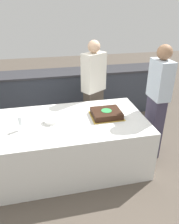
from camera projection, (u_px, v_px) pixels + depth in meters
The scene contains 9 objects.
ground_plane at pixel (74, 164), 3.23m from camera, with size 14.00×14.00×0.00m, color brown.
back_counter at pixel (61, 94), 4.44m from camera, with size 4.40×0.58×0.92m.
dining_table at pixel (73, 143), 3.07m from camera, with size 1.99×1.12×0.73m.
cake at pixel (106, 113), 2.99m from camera, with size 0.43×0.38×0.09m.
plate_stack at pixel (51, 121), 2.85m from camera, with size 0.20×0.20×0.04m.
wine_glass at pixel (20, 121), 2.64m from camera, with size 0.07×0.07×0.18m.
side_plate_near_cake at pixel (97, 107), 3.27m from camera, with size 0.19×0.19×0.00m.
person_cutting_cake at pixel (94, 89), 3.62m from camera, with size 0.43×0.37×1.63m.
person_seated_right at pixel (157, 103), 3.07m from camera, with size 0.20×0.35×1.67m.
Camera 1 is at (-0.31, -2.52, 2.15)m, focal length 35.00 mm.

